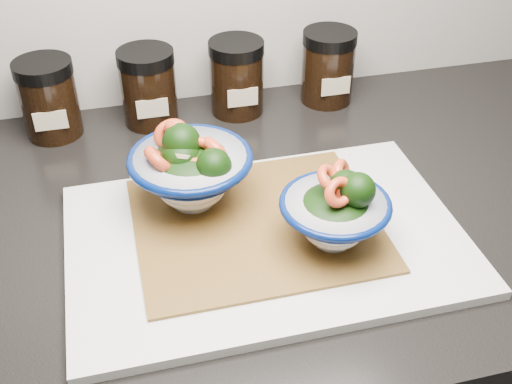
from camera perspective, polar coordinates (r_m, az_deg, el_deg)
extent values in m
cube|color=black|center=(0.82, 3.85, -1.76)|extent=(3.50, 0.60, 0.04)
cube|color=silver|center=(0.74, 0.87, -4.16)|extent=(0.45, 0.30, 0.01)
cube|color=olive|center=(0.75, 0.00, -2.81)|extent=(0.28, 0.24, 0.00)
cylinder|color=white|center=(0.78, -5.62, -0.49)|extent=(0.05, 0.05, 0.01)
ellipsoid|color=white|center=(0.77, -5.69, 0.46)|extent=(0.08, 0.08, 0.04)
torus|color=#051750|center=(0.75, -5.88, 2.97)|extent=(0.15, 0.15, 0.01)
torus|color=#051750|center=(0.76, -5.81, 2.03)|extent=(0.12, 0.12, 0.00)
ellipsoid|color=black|center=(0.75, -5.83, 2.30)|extent=(0.11, 0.11, 0.05)
ellipsoid|color=black|center=(0.75, -6.65, 4.33)|extent=(0.05, 0.05, 0.05)
cylinder|color=#477233|center=(0.75, -6.56, 3.31)|extent=(0.01, 0.01, 0.03)
ellipsoid|color=black|center=(0.74, -6.68, 3.23)|extent=(0.04, 0.04, 0.04)
cylinder|color=#477233|center=(0.75, -6.59, 2.23)|extent=(0.01, 0.01, 0.03)
ellipsoid|color=black|center=(0.72, -3.78, 2.27)|extent=(0.04, 0.04, 0.04)
cylinder|color=#477233|center=(0.73, -3.73, 1.33)|extent=(0.01, 0.01, 0.03)
torus|color=#E45C2B|center=(0.74, -3.73, 3.75)|extent=(0.04, 0.06, 0.06)
torus|color=#E45C2B|center=(0.76, -6.92, 5.26)|extent=(0.05, 0.05, 0.06)
torus|color=#E45C2B|center=(0.74, -5.13, 3.53)|extent=(0.05, 0.05, 0.04)
torus|color=#E45C2B|center=(0.74, -8.72, 2.86)|extent=(0.05, 0.05, 0.05)
torus|color=#E45C2B|center=(0.77, -7.51, 5.08)|extent=(0.06, 0.04, 0.06)
cylinder|color=#CCBC8E|center=(0.73, -6.55, 3.32)|extent=(0.02, 0.02, 0.02)
cylinder|color=white|center=(0.73, 6.80, -4.01)|extent=(0.04, 0.04, 0.01)
ellipsoid|color=white|center=(0.72, 6.88, -3.21)|extent=(0.07, 0.07, 0.03)
torus|color=#051750|center=(0.70, 7.08, -1.07)|extent=(0.12, 0.12, 0.01)
torus|color=#051750|center=(0.70, 7.01, -1.87)|extent=(0.10, 0.10, 0.00)
ellipsoid|color=black|center=(0.70, 7.03, -1.64)|extent=(0.09, 0.09, 0.04)
ellipsoid|color=black|center=(0.72, 8.70, 0.15)|extent=(0.04, 0.04, 0.04)
cylinder|color=#477233|center=(0.72, 8.60, -0.70)|extent=(0.01, 0.01, 0.03)
ellipsoid|color=black|center=(0.70, 8.00, 0.73)|extent=(0.04, 0.04, 0.03)
cylinder|color=#477233|center=(0.71, 7.92, -0.10)|extent=(0.01, 0.01, 0.02)
ellipsoid|color=black|center=(0.68, 9.04, 0.17)|extent=(0.04, 0.04, 0.04)
cylinder|color=#477233|center=(0.69, 8.93, -0.71)|extent=(0.01, 0.01, 0.02)
torus|color=#E45C2B|center=(0.69, 8.21, -0.19)|extent=(0.05, 0.04, 0.05)
torus|color=#E45C2B|center=(0.67, 7.41, -0.03)|extent=(0.05, 0.04, 0.05)
torus|color=#E45C2B|center=(0.69, 6.53, 1.23)|extent=(0.04, 0.04, 0.04)
torus|color=#E45C2B|center=(0.71, 7.60, 1.63)|extent=(0.04, 0.04, 0.04)
cylinder|color=#CCBC8E|center=(0.71, 6.81, 0.72)|extent=(0.02, 0.02, 0.01)
cylinder|color=black|center=(0.96, -17.83, 7.44)|extent=(0.08, 0.08, 0.09)
cylinder|color=black|center=(0.94, -18.48, 10.43)|extent=(0.08, 0.08, 0.02)
cube|color=#C6B793|center=(0.93, -17.79, 6.05)|extent=(0.05, 0.00, 0.03)
cylinder|color=black|center=(0.96, -9.49, 8.69)|extent=(0.08, 0.08, 0.09)
cylinder|color=black|center=(0.94, -9.84, 11.74)|extent=(0.08, 0.08, 0.02)
cube|color=#C6B793|center=(0.93, -9.18, 7.34)|extent=(0.04, 0.00, 0.03)
cylinder|color=black|center=(0.98, -1.72, 9.70)|extent=(0.08, 0.08, 0.09)
cylinder|color=black|center=(0.95, -1.78, 12.72)|extent=(0.08, 0.08, 0.02)
cube|color=#C6B793|center=(0.94, -1.18, 8.40)|extent=(0.04, 0.00, 0.03)
cylinder|color=black|center=(1.01, 6.37, 10.55)|extent=(0.08, 0.08, 0.09)
cylinder|color=black|center=(0.99, 6.60, 13.48)|extent=(0.08, 0.08, 0.02)
cube|color=#C6B793|center=(0.98, 7.11, 9.31)|extent=(0.04, 0.00, 0.03)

